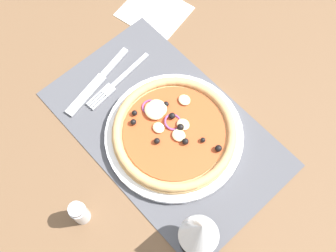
# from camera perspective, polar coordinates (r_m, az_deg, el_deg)

# --- Properties ---
(ground_plane) EXTENTS (1.90, 1.40, 0.02)m
(ground_plane) POSITION_cam_1_polar(r_m,az_deg,el_deg) (0.87, -0.35, -0.67)
(ground_plane) COLOR brown
(placemat) EXTENTS (0.50, 0.31, 0.00)m
(placemat) POSITION_cam_1_polar(r_m,az_deg,el_deg) (0.86, -0.35, -0.31)
(placemat) COLOR #4C4C51
(placemat) RESTS_ON ground_plane
(plate) EXTENTS (0.28, 0.28, 0.01)m
(plate) POSITION_cam_1_polar(r_m,az_deg,el_deg) (0.85, 1.06, -1.11)
(plate) COLOR white
(plate) RESTS_ON placemat
(pizza) EXTENTS (0.25, 0.25, 0.03)m
(pizza) POSITION_cam_1_polar(r_m,az_deg,el_deg) (0.83, 1.01, -0.57)
(pizza) COLOR tan
(pizza) RESTS_ON plate
(fork) EXTENTS (0.03, 0.18, 0.00)m
(fork) POSITION_cam_1_polar(r_m,az_deg,el_deg) (0.91, -7.25, 5.96)
(fork) COLOR silver
(fork) RESTS_ON placemat
(knife) EXTENTS (0.06, 0.20, 0.01)m
(knife) POSITION_cam_1_polar(r_m,az_deg,el_deg) (0.92, -9.76, 6.13)
(knife) COLOR silver
(knife) RESTS_ON placemat
(wine_glass) EXTENTS (0.07, 0.07, 0.15)m
(wine_glass) POSITION_cam_1_polar(r_m,az_deg,el_deg) (0.70, 4.50, -14.42)
(wine_glass) COLOR silver
(wine_glass) RESTS_ON ground_plane
(napkin) EXTENTS (0.17, 0.16, 0.00)m
(napkin) POSITION_cam_1_polar(r_m,az_deg,el_deg) (1.02, -1.92, 15.63)
(napkin) COLOR silver
(napkin) RESTS_ON ground_plane
(pepper_shaker) EXTENTS (0.03, 0.03, 0.07)m
(pepper_shaker) POSITION_cam_1_polar(r_m,az_deg,el_deg) (0.79, -12.20, -11.70)
(pepper_shaker) COLOR silver
(pepper_shaker) RESTS_ON ground_plane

